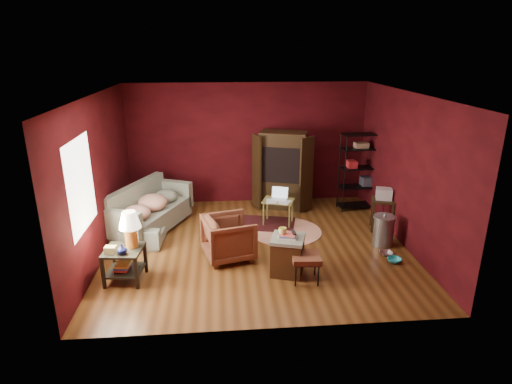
% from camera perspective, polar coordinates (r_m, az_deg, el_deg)
% --- Properties ---
extents(room, '(5.54, 5.04, 2.84)m').
position_cam_1_polar(room, '(7.59, -0.16, 2.35)').
color(room, brown).
rests_on(room, ground).
extents(sofa, '(0.71, 1.96, 0.75)m').
position_cam_1_polar(sofa, '(8.84, -14.03, -2.84)').
color(sofa, gray).
rests_on(sofa, ground).
extents(armchair, '(0.94, 0.98, 0.84)m').
position_cam_1_polar(armchair, '(7.53, -3.66, -5.85)').
color(armchair, black).
rests_on(armchair, ground).
extents(pet_bowl_steel, '(0.23, 0.07, 0.23)m').
position_cam_1_polar(pet_bowl_steel, '(8.07, 17.04, -7.30)').
color(pet_bowl_steel, '#B8BBBF').
rests_on(pet_bowl_steel, ground).
extents(pet_bowl_turquoise, '(0.25, 0.15, 0.24)m').
position_cam_1_polar(pet_bowl_turquoise, '(7.85, 18.02, -8.12)').
color(pet_bowl_turquoise, '#29B6C2').
rests_on(pet_bowl_turquoise, ground).
extents(vase, '(0.21, 0.21, 0.16)m').
position_cam_1_polar(vase, '(6.89, -17.44, -7.32)').
color(vase, '#0E1446').
rests_on(vase, side_table).
extents(mug, '(0.15, 0.13, 0.13)m').
position_cam_1_polar(mug, '(6.86, 3.57, -5.08)').
color(mug, '#FFFB7C').
rests_on(mug, hamper).
extents(side_table, '(0.63, 0.63, 1.14)m').
position_cam_1_polar(side_table, '(7.04, -16.81, -6.12)').
color(side_table, black).
rests_on(side_table, ground).
extents(sofa_cushions, '(1.59, 2.22, 0.87)m').
position_cam_1_polar(sofa_cushions, '(8.86, -14.18, -2.45)').
color(sofa_cushions, gray).
rests_on(sofa_cushions, sofa).
extents(hamper, '(0.66, 0.66, 0.74)m').
position_cam_1_polar(hamper, '(7.08, 4.22, -8.32)').
color(hamper, '#482710').
rests_on(hamper, ground).
extents(footstool, '(0.47, 0.47, 0.45)m').
position_cam_1_polar(footstool, '(6.87, 6.70, -8.78)').
color(footstool, black).
rests_on(footstool, ground).
extents(rug_round, '(1.82, 1.82, 0.01)m').
position_cam_1_polar(rug_round, '(8.72, 3.98, -5.22)').
color(rug_round, beige).
rests_on(rug_round, ground).
extents(rug_oriental, '(1.39, 1.08, 0.01)m').
position_cam_1_polar(rug_oriental, '(9.04, 1.20, -4.21)').
color(rug_oriental, '#461215').
rests_on(rug_oriental, ground).
extents(laptop_desk, '(0.73, 0.64, 0.77)m').
position_cam_1_polar(laptop_desk, '(8.90, 3.01, -1.42)').
color(laptop_desk, olive).
rests_on(laptop_desk, ground).
extents(tv_armoire, '(1.34, 0.97, 1.77)m').
position_cam_1_polar(tv_armoire, '(9.71, 3.58, 3.08)').
color(tv_armoire, black).
rests_on(tv_armoire, ground).
extents(wire_shelving, '(0.89, 0.45, 1.76)m').
position_cam_1_polar(wire_shelving, '(9.87, 13.68, 3.09)').
color(wire_shelving, black).
rests_on(wire_shelving, ground).
extents(small_stand, '(0.55, 0.55, 0.88)m').
position_cam_1_polar(small_stand, '(8.93, 16.63, -0.91)').
color(small_stand, black).
rests_on(small_stand, ground).
extents(trash_can, '(0.50, 0.50, 0.64)m').
position_cam_1_polar(trash_can, '(8.35, 16.62, -4.96)').
color(trash_can, '#94979B').
rests_on(trash_can, ground).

